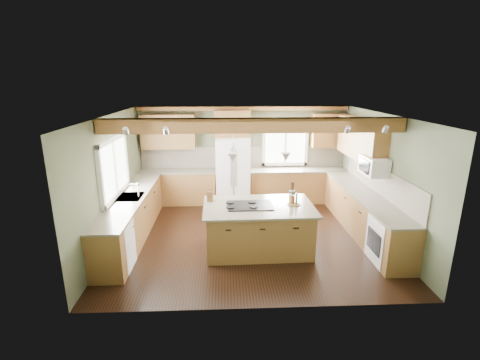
{
  "coord_description": "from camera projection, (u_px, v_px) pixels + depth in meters",
  "views": [
    {
      "loc": [
        -0.51,
        -6.91,
        3.26
      ],
      "look_at": [
        -0.19,
        0.3,
        1.18
      ],
      "focal_mm": 26.0,
      "sensor_mm": 36.0,
      "label": 1
    }
  ],
  "objects": [
    {
      "name": "base_cab_back_right",
      "position": [
        297.0,
        186.0,
        9.61
      ],
      "size": [
        2.62,
        0.6,
        0.88
      ],
      "primitive_type": "cube",
      "color": "brown",
      "rests_on": "floor"
    },
    {
      "name": "island",
      "position": [
        258.0,
        228.0,
        6.85
      ],
      "size": [
        2.03,
        1.27,
        0.88
      ],
      "primitive_type": "cube",
      "rotation": [
        0.0,
        0.0,
        0.02
      ],
      "color": "brown",
      "rests_on": "floor"
    },
    {
      "name": "pendant_left",
      "position": [
        233.0,
        158.0,
        6.42
      ],
      "size": [
        0.18,
        0.18,
        0.16
      ],
      "primitive_type": "cone",
      "rotation": [
        3.14,
        0.0,
        0.0
      ],
      "color": "#B2B2B7",
      "rests_on": "ceiling"
    },
    {
      "name": "counter_left",
      "position": [
        130.0,
        197.0,
        7.25
      ],
      "size": [
        0.64,
        3.74,
        0.04
      ],
      "primitive_type": "cube",
      "color": "#484235",
      "rests_on": "base_cab_left"
    },
    {
      "name": "ceiling",
      "position": [
        250.0,
        115.0,
        6.84
      ],
      "size": [
        5.6,
        5.6,
        0.0
      ],
      "primitive_type": "plane",
      "rotation": [
        3.14,
        0.0,
        0.0
      ],
      "color": "silver",
      "rests_on": "wall_back"
    },
    {
      "name": "counter_back_left",
      "position": [
        177.0,
        171.0,
        9.34
      ],
      "size": [
        2.06,
        0.64,
        0.04
      ],
      "primitive_type": "cube",
      "color": "#484235",
      "rests_on": "base_cab_back_left"
    },
    {
      "name": "upper_cab_back_corner",
      "position": [
        329.0,
        131.0,
        9.35
      ],
      "size": [
        0.9,
        0.35,
        0.9
      ],
      "primitive_type": "cube",
      "color": "brown",
      "rests_on": "wall_back"
    },
    {
      "name": "dishwasher",
      "position": [
        114.0,
        247.0,
        6.13
      ],
      "size": [
        0.6,
        0.6,
        0.84
      ],
      "primitive_type": "cube",
      "color": "white",
      "rests_on": "floor"
    },
    {
      "name": "bottle_tray",
      "position": [
        294.0,
        199.0,
        6.73
      ],
      "size": [
        0.29,
        0.29,
        0.23
      ],
      "primitive_type": null,
      "rotation": [
        0.0,
        0.0,
        -0.16
      ],
      "color": "brown",
      "rests_on": "island_top"
    },
    {
      "name": "counter_right",
      "position": [
        365.0,
        194.0,
        7.46
      ],
      "size": [
        0.64,
        3.74,
        0.04
      ],
      "primitive_type": "cube",
      "color": "#484235",
      "rests_on": "base_cab_right"
    },
    {
      "name": "utensil_crock",
      "position": [
        292.0,
        195.0,
        7.11
      ],
      "size": [
        0.14,
        0.14,
        0.17
      ],
      "primitive_type": "cylinder",
      "rotation": [
        0.0,
        0.0,
        -0.12
      ],
      "color": "#3A332E",
      "rests_on": "island_top"
    },
    {
      "name": "oven",
      "position": [
        390.0,
        241.0,
        6.35
      ],
      "size": [
        0.6,
        0.72,
        0.84
      ],
      "primitive_type": "cube",
      "color": "white",
      "rests_on": "floor"
    },
    {
      "name": "wall_back",
      "position": [
        243.0,
        154.0,
        9.6
      ],
      "size": [
        5.6,
        0.0,
        5.6
      ],
      "primitive_type": "plane",
      "rotation": [
        1.57,
        0.0,
        0.0
      ],
      "color": "#444934",
      "rests_on": "ground"
    },
    {
      "name": "counter_back_right",
      "position": [
        298.0,
        170.0,
        9.48
      ],
      "size": [
        2.66,
        0.64,
        0.04
      ],
      "primitive_type": "cube",
      "color": "#484235",
      "rests_on": "base_cab_back_right"
    },
    {
      "name": "window_left",
      "position": [
        113.0,
        167.0,
        7.06
      ],
      "size": [
        0.04,
        1.6,
        1.05
      ],
      "primitive_type": "cube",
      "color": "white",
      "rests_on": "wall_left"
    },
    {
      "name": "floor",
      "position": [
        249.0,
        236.0,
        7.56
      ],
      "size": [
        5.6,
        5.6,
        0.0
      ],
      "primitive_type": "plane",
      "color": "black",
      "rests_on": "ground"
    },
    {
      "name": "knife_block",
      "position": [
        210.0,
        196.0,
        6.94
      ],
      "size": [
        0.13,
        0.11,
        0.21
      ],
      "primitive_type": "cube",
      "rotation": [
        0.0,
        0.0,
        -0.12
      ],
      "color": "brown",
      "rests_on": "island_top"
    },
    {
      "name": "base_cab_back_left",
      "position": [
        178.0,
        187.0,
        9.47
      ],
      "size": [
        2.02,
        0.6,
        0.88
      ],
      "primitive_type": "cube",
      "color": "brown",
      "rests_on": "floor"
    },
    {
      "name": "backsplash_back",
      "position": [
        243.0,
        157.0,
        9.61
      ],
      "size": [
        5.58,
        0.03,
        0.58
      ],
      "primitive_type": "cube",
      "color": "brown",
      "rests_on": "wall_back"
    },
    {
      "name": "ceiling_beam",
      "position": [
        253.0,
        125.0,
        6.28
      ],
      "size": [
        5.55,
        0.26,
        0.26
      ],
      "primitive_type": "cube",
      "color": "brown",
      "rests_on": "ceiling"
    },
    {
      "name": "upper_cab_back_left",
      "position": [
        168.0,
        132.0,
        9.16
      ],
      "size": [
        1.4,
        0.35,
        0.9
      ],
      "primitive_type": "cube",
      "color": "brown",
      "rests_on": "wall_back"
    },
    {
      "name": "backsplash_right",
      "position": [
        380.0,
        180.0,
        7.39
      ],
      "size": [
        0.03,
        3.7,
        0.58
      ],
      "primitive_type": "cube",
      "color": "brown",
      "rests_on": "wall_right"
    },
    {
      "name": "wall_left",
      "position": [
        113.0,
        180.0,
        7.08
      ],
      "size": [
        0.0,
        5.0,
        5.0
      ],
      "primitive_type": "plane",
      "rotation": [
        1.57,
        0.0,
        1.57
      ],
      "color": "#444934",
      "rests_on": "ground"
    },
    {
      "name": "wall_right",
      "position": [
        382.0,
        177.0,
        7.32
      ],
      "size": [
        0.0,
        5.0,
        5.0
      ],
      "primitive_type": "plane",
      "rotation": [
        1.57,
        0.0,
        -1.57
      ],
      "color": "#444934",
      "rests_on": "ground"
    },
    {
      "name": "cooktop",
      "position": [
        250.0,
        205.0,
        6.71
      ],
      "size": [
        0.88,
        0.6,
        0.02
      ],
      "primitive_type": "cube",
      "rotation": [
        0.0,
        0.0,
        0.02
      ],
      "color": "black",
      "rests_on": "island_top"
    },
    {
      "name": "soffit_trim",
      "position": [
        244.0,
        108.0,
        9.16
      ],
      "size": [
        5.55,
        0.2,
        0.1
      ],
      "primitive_type": "cube",
      "color": "brown",
      "rests_on": "ceiling"
    },
    {
      "name": "faucet",
      "position": [
        138.0,
        191.0,
        7.21
      ],
      "size": [
        0.02,
        0.02,
        0.28
      ],
      "primitive_type": "cylinder",
      "color": "#B2B2B7",
      "rests_on": "sink"
    },
    {
      "name": "base_cab_left",
      "position": [
        132.0,
        218.0,
        7.38
      ],
      "size": [
        0.6,
        3.7,
        0.88
      ],
      "primitive_type": "cube",
      "color": "brown",
      "rests_on": "floor"
    },
    {
      "name": "microwave",
      "position": [
        374.0,
        166.0,
        7.19
      ],
      "size": [
        0.4,
        0.7,
        0.38
      ],
      "primitive_type": "cube",
      "color": "white",
      "rests_on": "wall_right"
    },
    {
      "name": "window_back",
      "position": [
        285.0,
        145.0,
        9.56
      ],
      "size": [
        1.1,
        0.04,
        1.0
      ],
      "primitive_type": "cube",
      "color": "white",
      "rests_on": "wall_back"
    },
    {
      "name": "island_top",
      "position": [
        259.0,
        207.0,
        6.73
      ],
      "size": [
        2.16,
        1.4,
        0.04
      ],
      "primitive_type": "cube",
      "rotation": [
        0.0,
        0.0,
        0.02
      ],
      "color": "#484235",
      "rests_on": "island"
    },
    {
      "name": "base_cab_right",
      "position": [
        363.0,
        214.0,
        7.59
      ],
      "size": [
        0.6,
        3.7,
        0.88
      ],
      "primitive_type": "cube",
      "color": "brown",
      "rests_on": "floor"
    },
    {
      "name": "upper_cab_over_fridge",
      "position": [
        232.0,
        124.0,
        9.18
      ],
      "size": [
        0.96,
        0.35,
        0.7
      ],
      "primitive_type": "cube",
      "color": "brown",
      "rests_on": "wall_back"
    },
    {
      "name": "pendant_right",
      "position": [
        286.0,
        157.0,
        6.49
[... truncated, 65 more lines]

